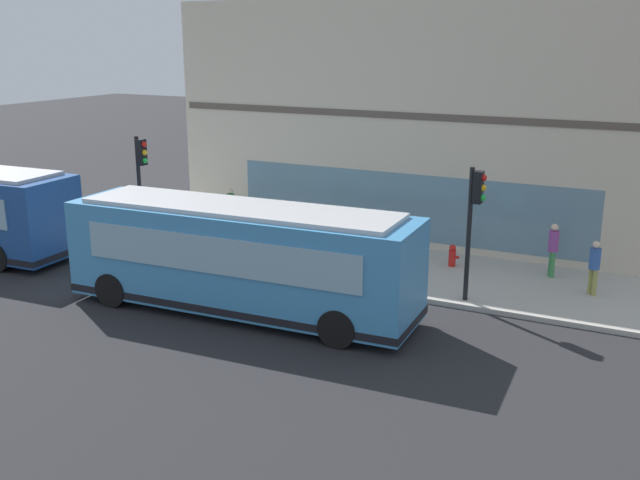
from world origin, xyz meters
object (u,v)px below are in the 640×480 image
Objects in this scene: traffic_light_near_corner at (474,209)px; pedestrian_walking_along_curb at (368,232)px; pedestrian_by_light_pole at (231,207)px; city_bus_nearside at (240,259)px; pedestrian_near_building_entrance at (594,264)px; fire_hydrant at (452,256)px; pedestrian_near_hydrant at (553,246)px; traffic_light_down_block at (141,171)px.

traffic_light_near_corner reaches higher than pedestrian_walking_along_curb.
pedestrian_by_light_pole is 6.28m from pedestrian_walking_along_curb.
pedestrian_by_light_pole is (3.38, 10.34, -1.70)m from traffic_light_near_corner.
pedestrian_near_building_entrance is at bearing -57.94° from city_bus_nearside.
pedestrian_walking_along_curb is at bearing 103.26° from fire_hydrant.
city_bus_nearside is 2.62× the size of traffic_light_near_corner.
pedestrian_near_hydrant is at bearing -84.14° from fire_hydrant.
fire_hydrant is at bearing 95.86° from pedestrian_near_hydrant.
traffic_light_down_block is (3.50, 6.27, 1.39)m from city_bus_nearside.
traffic_light_down_block reaches higher than pedestrian_walking_along_curb.
traffic_light_near_corner is at bearing 152.12° from pedestrian_near_hydrant.
pedestrian_walking_along_curb reaches higher than fire_hydrant.
fire_hydrant is 2.91m from pedestrian_walking_along_curb.
pedestrian_near_building_entrance is (-0.20, -7.25, -0.07)m from pedestrian_walking_along_curb.
city_bus_nearside is at bearing 146.17° from fire_hydrant.
traffic_light_near_corner is 2.25× the size of pedestrian_near_hydrant.
pedestrian_walking_along_curb is (5.64, -1.45, -0.40)m from city_bus_nearside.
traffic_light_near_corner reaches higher than pedestrian_near_hydrant.
traffic_light_down_block reaches higher than fire_hydrant.
traffic_light_near_corner reaches higher than pedestrian_by_light_pole.
pedestrian_by_light_pole is at bearing 87.18° from fire_hydrant.
pedestrian_near_building_entrance is at bearing -130.56° from pedestrian_near_hydrant.
traffic_light_down_block is 8.21m from pedestrian_walking_along_curb.
traffic_light_near_corner is 2.37× the size of pedestrian_near_building_entrance.
traffic_light_near_corner is at bearing -90.72° from traffic_light_down_block.
pedestrian_near_building_entrance is (-0.85, -4.48, 0.57)m from fire_hydrant.
pedestrian_near_hydrant reaches higher than pedestrian_near_building_entrance.
traffic_light_near_corner is at bearing -108.12° from pedestrian_by_light_pole.
pedestrian_by_light_pole is at bearing -25.40° from traffic_light_down_block.
pedestrian_walking_along_curb is at bearing -74.49° from traffic_light_down_block.
pedestrian_near_hydrant is at bearing -90.57° from pedestrian_by_light_pole.
city_bus_nearside is at bearing 165.55° from pedestrian_walking_along_curb.
traffic_light_near_corner is 0.97× the size of traffic_light_down_block.
pedestrian_walking_along_curb is (2.14, -7.72, -1.79)m from traffic_light_down_block.
pedestrian_near_building_entrance is at bearing -100.70° from fire_hydrant.
traffic_light_near_corner reaches higher than fire_hydrant.
pedestrian_near_hydrant is at bearing -47.96° from city_bus_nearside.
city_bus_nearside is 7.31m from traffic_light_down_block.
pedestrian_near_building_entrance is at bearing -55.84° from traffic_light_near_corner.
pedestrian_near_building_entrance is (5.45, -8.70, -0.47)m from city_bus_nearside.
pedestrian_walking_along_curb is (2.29, 4.16, -1.70)m from traffic_light_near_corner.
pedestrian_by_light_pole is 1.06× the size of pedestrian_near_building_entrance.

